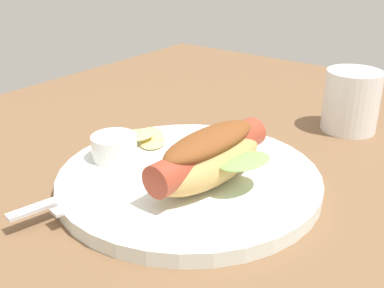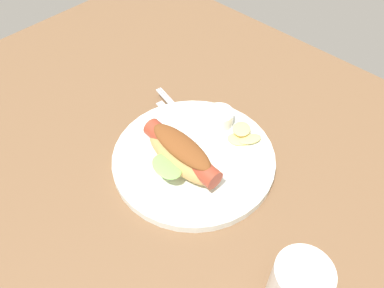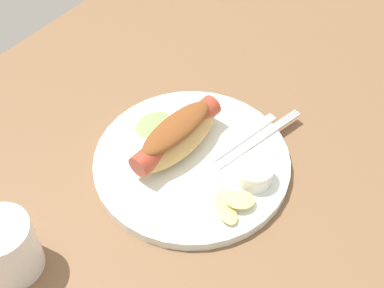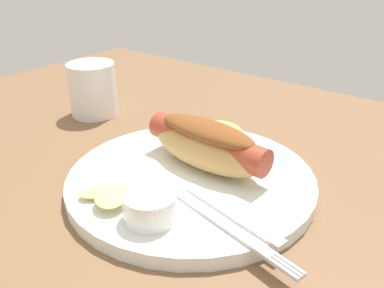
# 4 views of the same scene
# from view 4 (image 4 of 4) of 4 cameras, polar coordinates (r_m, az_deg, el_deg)

# --- Properties ---
(ground_plane) EXTENTS (1.20, 0.90, 0.02)m
(ground_plane) POSITION_cam_4_polar(r_m,az_deg,el_deg) (0.50, 0.44, -7.74)
(ground_plane) COLOR brown
(plate) EXTENTS (0.29, 0.29, 0.02)m
(plate) POSITION_cam_4_polar(r_m,az_deg,el_deg) (0.50, -0.15, -4.93)
(plate) COLOR white
(plate) RESTS_ON ground_plane
(hot_dog) EXTENTS (0.17, 0.10, 0.06)m
(hot_dog) POSITION_cam_4_polar(r_m,az_deg,el_deg) (0.51, 2.06, 0.05)
(hot_dog) COLOR tan
(hot_dog) RESTS_ON plate
(sauce_ramekin) EXTENTS (0.05, 0.05, 0.03)m
(sauce_ramekin) POSITION_cam_4_polar(r_m,az_deg,el_deg) (0.42, -5.70, -8.42)
(sauce_ramekin) COLOR white
(sauce_ramekin) RESTS_ON plate
(fork) EXTENTS (0.17, 0.05, 0.00)m
(fork) POSITION_cam_4_polar(r_m,az_deg,el_deg) (0.42, 4.73, -10.94)
(fork) COLOR silver
(fork) RESTS_ON plate
(knife) EXTENTS (0.13, 0.04, 0.00)m
(knife) POSITION_cam_4_polar(r_m,az_deg,el_deg) (0.43, 5.32, -9.26)
(knife) COLOR silver
(knife) RESTS_ON plate
(chips_pile) EXTENTS (0.07, 0.07, 0.02)m
(chips_pile) POSITION_cam_4_polar(r_m,az_deg,el_deg) (0.46, -11.01, -6.62)
(chips_pile) COLOR #E7CF76
(chips_pile) RESTS_ON plate
(drinking_cup) EXTENTS (0.08, 0.08, 0.09)m
(drinking_cup) POSITION_cam_4_polar(r_m,az_deg,el_deg) (0.72, -13.23, 7.19)
(drinking_cup) COLOR white
(drinking_cup) RESTS_ON ground_plane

